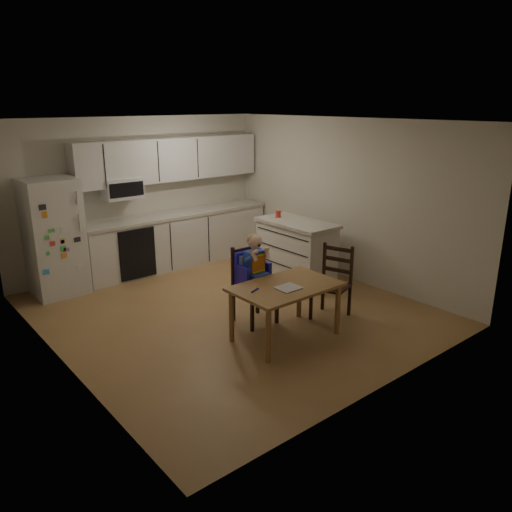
{
  "coord_description": "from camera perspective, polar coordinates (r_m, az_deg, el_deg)",
  "views": [
    {
      "loc": [
        -3.72,
        -5.06,
        2.73
      ],
      "look_at": [
        0.07,
        -0.47,
        0.87
      ],
      "focal_mm": 35.0,
      "sensor_mm": 36.0,
      "label": 1
    }
  ],
  "objects": [
    {
      "name": "room",
      "position": [
        6.84,
        -5.55,
        4.72
      ],
      "size": [
        4.52,
        5.01,
        2.51
      ],
      "color": "olive",
      "rests_on": "ground"
    },
    {
      "name": "refrigerator",
      "position": [
        7.76,
        -22.1,
        2.0
      ],
      "size": [
        0.72,
        0.7,
        1.7
      ],
      "primitive_type": "cube",
      "color": "silver",
      "rests_on": "ground"
    },
    {
      "name": "kitchen_run",
      "position": [
        8.64,
        -9.32,
        4.7
      ],
      "size": [
        3.37,
        0.62,
        2.15
      ],
      "color": "silver",
      "rests_on": "ground"
    },
    {
      "name": "kitchen_island",
      "position": [
        7.87,
        4.6,
        0.64
      ],
      "size": [
        0.68,
        1.29,
        0.95
      ],
      "color": "silver",
      "rests_on": "ground"
    },
    {
      "name": "red_cup",
      "position": [
        7.98,
        2.54,
        4.82
      ],
      "size": [
        0.09,
        0.09,
        0.11
      ],
      "primitive_type": "cylinder",
      "color": "red",
      "rests_on": "kitchen_island"
    },
    {
      "name": "dining_table",
      "position": [
        5.88,
        3.42,
        -4.17
      ],
      "size": [
        1.25,
        0.8,
        0.67
      ],
      "color": "brown",
      "rests_on": "ground"
    },
    {
      "name": "napkin",
      "position": [
        5.76,
        3.71,
        -3.64
      ],
      "size": [
        0.27,
        0.23,
        0.01
      ],
      "primitive_type": "cube",
      "color": "#B0B0B5",
      "rests_on": "dining_table"
    },
    {
      "name": "toddler_spoon",
      "position": [
        5.66,
        -0.17,
        -3.95
      ],
      "size": [
        0.12,
        0.06,
        0.02
      ],
      "primitive_type": "cylinder",
      "rotation": [
        0.0,
        1.57,
        0.35
      ],
      "color": "#251CBA",
      "rests_on": "dining_table"
    },
    {
      "name": "chair_booster",
      "position": [
        6.28,
        -0.39,
        -1.51
      ],
      "size": [
        0.45,
        0.45,
        1.17
      ],
      "rotation": [
        0.0,
        0.0,
        -0.03
      ],
      "color": "black",
      "rests_on": "ground"
    },
    {
      "name": "chair_side",
      "position": [
        6.59,
        8.94,
        -2.37
      ],
      "size": [
        0.54,
        0.54,
        0.95
      ],
      "rotation": [
        0.0,
        0.0,
        -1.23
      ],
      "color": "black",
      "rests_on": "ground"
    }
  ]
}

